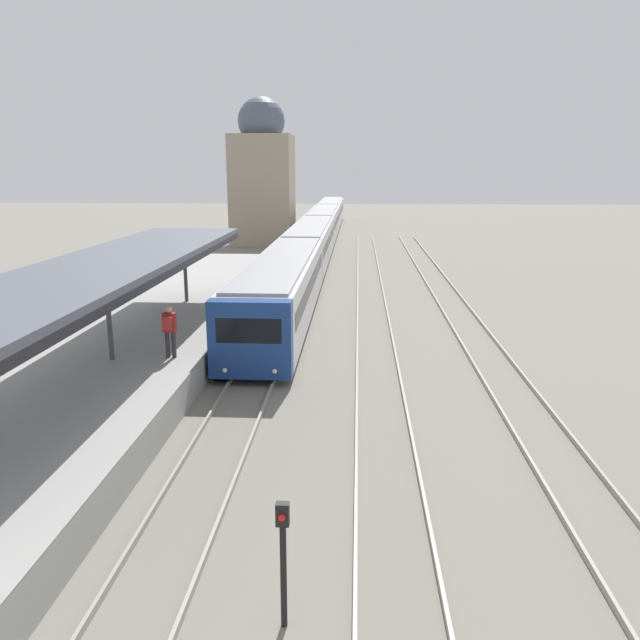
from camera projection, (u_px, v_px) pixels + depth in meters
name	position (u px, v px, depth m)	size (l,w,h in m)	color
platform_canopy	(106.00, 267.00, 18.89)	(4.00, 21.91, 3.07)	#4C515B
person_on_platform	(169.00, 328.00, 19.53)	(0.40, 0.40, 1.66)	#2D2D33
train_near	(318.00, 231.00, 52.95)	(2.70, 68.69, 2.92)	navy
signal_post_near	(283.00, 552.00, 9.32)	(0.20, 0.21, 2.10)	black
distant_domed_building	(262.00, 177.00, 56.21)	(5.41, 5.41, 12.93)	gray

